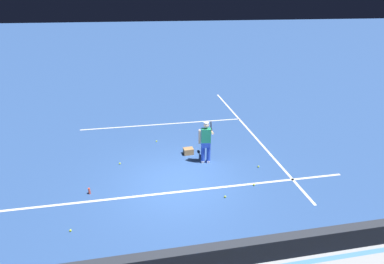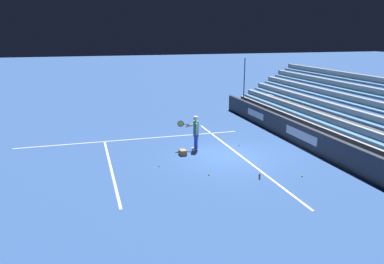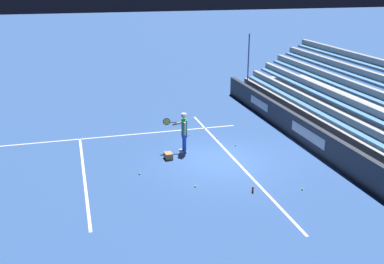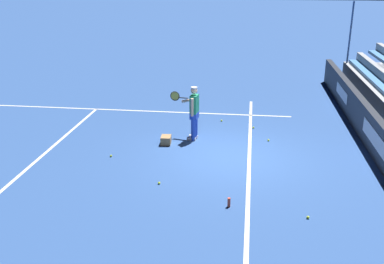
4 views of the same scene
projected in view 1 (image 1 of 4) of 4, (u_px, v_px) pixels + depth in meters
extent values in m
plane|color=#2D5193|center=(178.00, 183.00, 10.53)|extent=(160.00, 160.00, 0.00)
cube|color=white|center=(180.00, 192.00, 10.08)|extent=(12.00, 0.10, 0.01)
cube|color=white|center=(249.00, 130.00, 14.80)|extent=(0.10, 12.00, 0.01)
cube|color=white|center=(163.00, 124.00, 15.46)|extent=(8.22, 0.10, 0.01)
cube|color=silver|center=(219.00, 258.00, 6.76)|extent=(2.80, 0.01, 0.44)
cylinder|color=blue|center=(203.00, 153.00, 11.70)|extent=(0.15, 0.15, 0.88)
cylinder|color=blue|center=(209.00, 153.00, 11.71)|extent=(0.15, 0.15, 0.88)
cube|color=white|center=(203.00, 161.00, 11.92)|extent=(0.15, 0.29, 0.09)
cube|color=white|center=(208.00, 161.00, 11.92)|extent=(0.15, 0.29, 0.09)
cube|color=blue|center=(206.00, 144.00, 11.56)|extent=(0.37, 0.27, 0.20)
cube|color=#239366|center=(206.00, 136.00, 11.40)|extent=(0.39, 0.26, 0.58)
sphere|color=beige|center=(206.00, 125.00, 11.24)|extent=(0.21, 0.21, 0.21)
cylinder|color=white|center=(206.00, 123.00, 11.20)|extent=(0.20, 0.20, 0.05)
cylinder|color=beige|center=(200.00, 137.00, 11.42)|extent=(0.09, 0.09, 0.56)
cylinder|color=beige|center=(212.00, 132.00, 11.57)|extent=(0.18, 0.59, 0.24)
cylinder|color=black|center=(212.00, 129.00, 11.77)|extent=(0.08, 0.30, 0.03)
torus|color=black|center=(211.00, 125.00, 12.01)|extent=(0.07, 0.31, 0.31)
cylinder|color=#D6D14C|center=(211.00, 125.00, 12.01)|extent=(0.05, 0.27, 0.27)
cube|color=#A87F51|center=(188.00, 151.00, 12.47)|extent=(0.42, 0.33, 0.26)
sphere|color=#CCE533|center=(70.00, 230.00, 8.36)|extent=(0.07, 0.07, 0.07)
sphere|color=#CCE533|center=(225.00, 197.00, 9.78)|extent=(0.07, 0.07, 0.07)
sphere|color=#CCE533|center=(156.00, 141.00, 13.56)|extent=(0.07, 0.07, 0.07)
sphere|color=#CCE533|center=(258.00, 167.00, 11.52)|extent=(0.07, 0.07, 0.07)
sphere|color=#CCE533|center=(254.00, 185.00, 10.40)|extent=(0.07, 0.07, 0.07)
sphere|color=#CCE533|center=(120.00, 163.00, 11.74)|extent=(0.07, 0.07, 0.07)
cylinder|color=#EA4C33|center=(89.00, 191.00, 9.93)|extent=(0.07, 0.07, 0.22)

